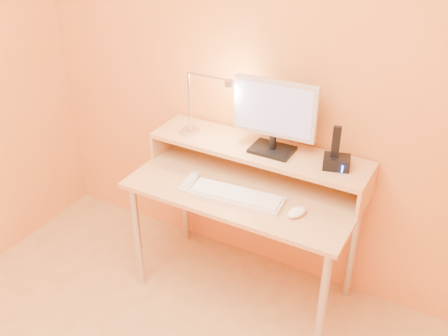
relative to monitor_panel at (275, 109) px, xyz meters
The scene contains 25 objects.
wall_back 0.22m from the monitor_panel, 116.46° to the left, with size 3.00×0.04×2.50m, color #F48F50.
desk_leg_fl 1.08m from the monitor_panel, 146.93° to the right, with size 0.04×0.04×0.69m, color silver.
desk_leg_fr 0.99m from the monitor_panel, 41.08° to the right, with size 0.04×0.04×0.69m, color silver.
desk_leg_bl 1.00m from the monitor_panel, behind, with size 0.04×0.04×0.69m, color silver.
desk_leg_br 0.91m from the monitor_panel, 10.83° to the left, with size 0.04×0.04×0.69m, color silver.
desk_lower 0.45m from the monitor_panel, 116.46° to the right, with size 1.20×0.60×0.03m, color #E7B06E.
shelf_riser_left 0.75m from the monitor_panel, behind, with size 0.02×0.30×0.14m, color #E7B06E.
shelf_riser_right 0.61m from the monitor_panel, ahead, with size 0.02×0.30×0.14m, color #E7B06E.
desk_shelf 0.26m from the monitor_panel, behind, with size 1.20×0.30×0.03m, color #E7B06E.
monitor_foot 0.23m from the monitor_panel, 90.00° to the right, with size 0.22×0.16×0.02m, color black.
monitor_neck 0.19m from the monitor_panel, 90.00° to the right, with size 0.04×0.04×0.07m, color black.
monitor_panel is the anchor object (origin of this frame).
monitor_back 0.02m from the monitor_panel, 90.00° to the left, with size 0.39×0.01×0.25m, color black.
monitor_screen 0.02m from the monitor_panel, 90.00° to the right, with size 0.39×0.00×0.26m, color #9E9FD4.
lamp_base 0.53m from the monitor_panel, behind, with size 0.10×0.10×0.03m, color silver.
lamp_post 0.49m from the monitor_panel, behind, with size 0.01×0.01×0.33m, color silver.
lamp_arm 0.38m from the monitor_panel, behind, with size 0.01×0.01×0.24m, color silver.
lamp_head 0.27m from the monitor_panel, behind, with size 0.04×0.04×0.03m, color silver.
lamp_bulb 0.26m from the monitor_panel, behind, with size 0.03×0.03×0.00m, color #FFEAC6.
phone_dock 0.40m from the monitor_panel, ahead, with size 0.13×0.10×0.06m, color black.
phone_handset 0.34m from the monitor_panel, ahead, with size 0.04×0.03×0.16m, color black.
phone_led 0.45m from the monitor_panel, ahead, with size 0.01×0.00×0.04m, color blue.
keyboard 0.48m from the monitor_panel, 103.61° to the right, with size 0.48×0.15×0.02m, color white.
mouse 0.53m from the monitor_panel, 46.57° to the right, with size 0.06×0.11×0.04m, color white.
remote_control 0.59m from the monitor_panel, 141.95° to the right, with size 0.05×0.18×0.02m, color white.
Camera 1 is at (1.00, -0.85, 2.18)m, focal length 41.24 mm.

